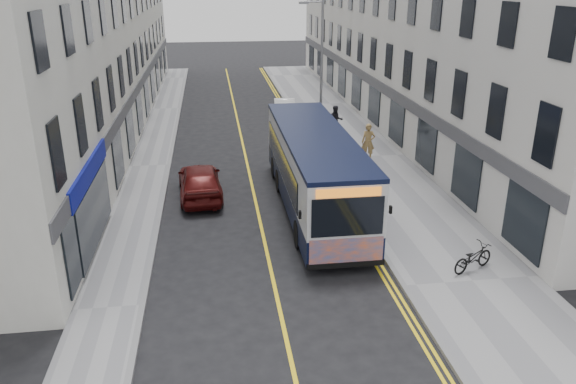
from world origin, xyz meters
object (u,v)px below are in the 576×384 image
object	(u,v)px
city_bus	(315,168)
car_maroon	(200,180)
bicycle	(473,258)
pedestrian_near	(368,142)
streetlamp	(320,71)
car_white	(285,110)
pedestrian_far	(336,120)

from	to	relation	value
city_bus	car_maroon	bearing A→B (deg)	156.42
car_maroon	bicycle	bearing A→B (deg)	134.26
bicycle	pedestrian_near	world-z (taller)	pedestrian_near
car_maroon	streetlamp	bearing A→B (deg)	-138.68
bicycle	car_maroon	distance (m)	12.02
city_bus	pedestrian_near	xyz separation A→B (m)	(3.92, 5.91, -0.73)
car_white	city_bus	bearing A→B (deg)	-87.20
city_bus	bicycle	world-z (taller)	city_bus
city_bus	bicycle	xyz separation A→B (m)	(4.16, -6.04, -1.24)
streetlamp	bicycle	size ratio (longest dim) A/B	4.71
pedestrian_near	pedestrian_far	bearing A→B (deg)	115.75
car_maroon	car_white	bearing A→B (deg)	-115.55
pedestrian_near	car_white	size ratio (longest dim) A/B	0.48
streetlamp	city_bus	world-z (taller)	streetlamp
streetlamp	pedestrian_far	size ratio (longest dim) A/B	4.47
pedestrian_near	pedestrian_far	size ratio (longest dim) A/B	1.07
city_bus	car_white	xyz separation A→B (m)	(0.84, 15.70, -1.14)
pedestrian_far	streetlamp	bearing A→B (deg)	-122.10
pedestrian_far	car_white	bearing A→B (deg)	117.41
car_white	car_maroon	world-z (taller)	car_maroon
pedestrian_far	city_bus	bearing A→B (deg)	-106.98
streetlamp	bicycle	world-z (taller)	streetlamp
streetlamp	bicycle	xyz separation A→B (m)	(2.36, -14.56, -3.82)
streetlamp	pedestrian_near	world-z (taller)	streetlamp
pedestrian_near	car_white	bearing A→B (deg)	126.39
pedestrian_far	car_maroon	bearing A→B (deg)	-132.26
streetlamp	car_white	world-z (taller)	streetlamp
car_white	car_maroon	distance (m)	14.73
city_bus	pedestrian_far	size ratio (longest dim) A/B	6.34
streetlamp	city_bus	bearing A→B (deg)	-101.98
pedestrian_far	car_white	size ratio (longest dim) A/B	0.44
pedestrian_near	streetlamp	bearing A→B (deg)	147.91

